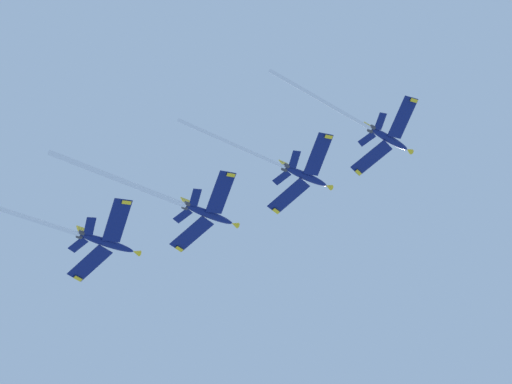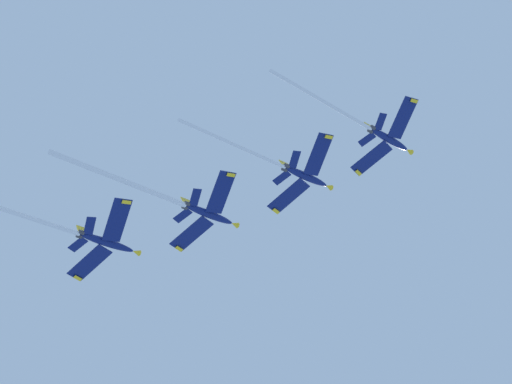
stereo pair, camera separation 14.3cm
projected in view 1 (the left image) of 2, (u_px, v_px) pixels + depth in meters
The scene contains 4 objects.
jet_lead at pixel (373, 130), 161.46m from camera, with size 36.11×19.59×19.88m.
jet_second at pixel (291, 170), 157.11m from camera, with size 34.29×19.42×19.39m.
jet_third at pixel (177, 202), 151.39m from camera, with size 37.18×19.71×20.29m.
jet_fourth at pixel (80, 234), 147.73m from camera, with size 35.62×19.43×18.92m.
Camera 1 is at (-23.82, -24.37, 1.53)m, focal length 55.55 mm.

